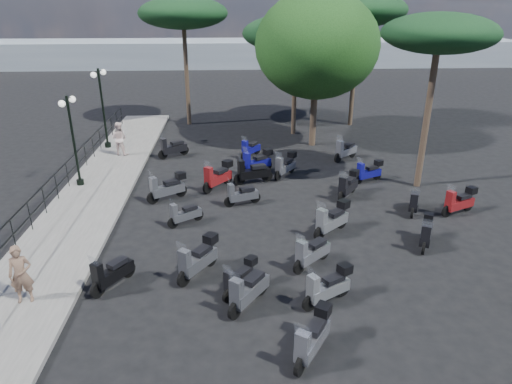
{
  "coord_description": "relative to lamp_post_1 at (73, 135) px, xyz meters",
  "views": [
    {
      "loc": [
        -0.54,
        -14.28,
        7.86
      ],
      "look_at": [
        0.31,
        1.29,
        1.2
      ],
      "focal_mm": 32.0,
      "sensor_mm": 36.0,
      "label": 1
    }
  ],
  "objects": [
    {
      "name": "scooter_14",
      "position": [
        7.16,
        -2.26,
        -1.98
      ],
      "size": [
        1.53,
        0.75,
        1.26
      ],
      "rotation": [
        0.0,
        0.0,
        1.92
      ],
      "color": "black",
      "rests_on": "ground"
    },
    {
      "name": "scooter_21",
      "position": [
        13.08,
        0.01,
        -1.95
      ],
      "size": [
        1.46,
        0.87,
        1.25
      ],
      "rotation": [
        0.0,
        0.0,
        2.02
      ],
      "color": "black",
      "rests_on": "ground"
    },
    {
      "name": "pine_2",
      "position": [
        3.98,
        10.99,
        4.54
      ],
      "size": [
        5.53,
        5.53,
        7.96
      ],
      "color": "#38281E",
      "rests_on": "ground"
    },
    {
      "name": "scooter_7",
      "position": [
        8.6,
        -10.96,
        -1.89
      ],
      "size": [
        1.11,
        1.56,
        1.4
      ],
      "rotation": [
        0.0,
        0.0,
        2.57
      ],
      "color": "black",
      "rests_on": "ground"
    },
    {
      "name": "sidewalk",
      "position": [
        0.86,
        -2.05,
        -2.35
      ],
      "size": [
        3.0,
        30.0,
        0.15
      ],
      "primitive_type": "cube",
      "color": "#615F5D",
      "rests_on": "ground"
    },
    {
      "name": "scooter_27",
      "position": [
        13.93,
        -3.35,
        -1.99
      ],
      "size": [
        0.81,
        1.46,
        1.24
      ],
      "rotation": [
        0.0,
        0.0,
        2.72
      ],
      "color": "black",
      "rests_on": "ground"
    },
    {
      "name": "woman",
      "position": [
        1.06,
        -8.58,
        -1.42
      ],
      "size": [
        0.69,
        0.52,
        1.69
      ],
      "primitive_type": "imported",
      "rotation": [
        0.0,
        0.0,
        0.21
      ],
      "color": "brown",
      "rests_on": "sidewalk"
    },
    {
      "name": "scooter_4",
      "position": [
        6.17,
        -0.42,
        -1.86
      ],
      "size": [
        1.34,
        1.54,
        1.49
      ],
      "rotation": [
        0.0,
        0.0,
        2.44
      ],
      "color": "black",
      "rests_on": "ground"
    },
    {
      "name": "distant_hills",
      "position": [
        7.36,
        39.95,
        -0.92
      ],
      "size": [
        70.0,
        8.0,
        3.0
      ],
      "primitive_type": "cube",
      "color": "gray",
      "rests_on": "ground"
    },
    {
      "name": "scooter_2",
      "position": [
        5.71,
        -7.34,
        -1.87
      ],
      "size": [
        1.22,
        1.6,
        1.47
      ],
      "rotation": [
        0.0,
        0.0,
        2.53
      ],
      "color": "black",
      "rests_on": "ground"
    },
    {
      "name": "pedestrian_far",
      "position": [
        0.9,
        4.2,
        -1.39
      ],
      "size": [
        1.02,
        0.9,
        1.77
      ],
      "primitive_type": "imported",
      "rotation": [
        0.0,
        0.0,
        2.83
      ],
      "color": "beige",
      "rests_on": "sidewalk"
    },
    {
      "name": "lamp_post_1",
      "position": [
        0.0,
        0.0,
        0.0
      ],
      "size": [
        0.42,
        1.16,
        3.98
      ],
      "rotation": [
        0.0,
        0.0,
        -0.16
      ],
      "color": "black",
      "rests_on": "sidewalk"
    },
    {
      "name": "scooter_28",
      "position": [
        12.72,
        3.11,
        -1.92
      ],
      "size": [
        1.45,
        1.29,
        1.45
      ],
      "rotation": [
        0.0,
        0.0,
        2.29
      ],
      "color": "black",
      "rests_on": "ground"
    },
    {
      "name": "scooter_5",
      "position": [
        3.66,
        4.06,
        -1.93
      ],
      "size": [
        1.54,
        1.11,
        1.42
      ],
      "rotation": [
        0.0,
        0.0,
        2.17
      ],
      "color": "black",
      "rests_on": "ground"
    },
    {
      "name": "pine_1",
      "position": [
        14.76,
        10.22,
        4.74
      ],
      "size": [
        5.79,
        5.79,
        8.21
      ],
      "color": "#38281E",
      "rests_on": "ground"
    },
    {
      "name": "scooter_20",
      "position": [
        11.7,
        -1.68,
        -1.91
      ],
      "size": [
        1.17,
        1.47,
        1.37
      ],
      "rotation": [
        0.0,
        0.0,
        2.5
      ],
      "color": "black",
      "rests_on": "ground"
    },
    {
      "name": "scooter_18",
      "position": [
        9.38,
        -8.93,
        -1.91
      ],
      "size": [
        1.53,
        1.04,
        1.35
      ],
      "rotation": [
        0.0,
        0.0,
        2.11
      ],
      "color": "black",
      "rests_on": "ground"
    },
    {
      "name": "scooter_26",
      "position": [
        15.66,
        -3.55,
        -1.91
      ],
      "size": [
        1.58,
        0.91,
        1.35
      ],
      "rotation": [
        0.0,
        0.0,
        2.0
      ],
      "color": "black",
      "rests_on": "ground"
    },
    {
      "name": "scooter_1",
      "position": [
        3.24,
        -7.86,
        -1.95
      ],
      "size": [
        1.04,
        1.47,
        1.35
      ],
      "rotation": [
        0.0,
        0.0,
        2.56
      ],
      "color": "black",
      "rests_on": "ground"
    },
    {
      "name": "lamp_post_2",
      "position": [
        -0.13,
        5.58,
        0.19
      ],
      "size": [
        0.56,
        1.23,
        4.31
      ],
      "rotation": [
        0.0,
        0.0,
        -0.27
      ],
      "color": "black",
      "rests_on": "sidewalk"
    },
    {
      "name": "ground",
      "position": [
        7.36,
        -5.05,
        -2.42
      ],
      "size": [
        120.0,
        120.0,
        0.0
      ],
      "primitive_type": "plane",
      "color": "black",
      "rests_on": "ground"
    },
    {
      "name": "scooter_22",
      "position": [
        9.32,
        0.91,
        -1.9
      ],
      "size": [
        1.2,
        1.47,
        1.38
      ],
      "rotation": [
        0.0,
        0.0,
        2.49
      ],
      "color": "black",
      "rests_on": "ground"
    },
    {
      "name": "pine_0",
      "position": [
        10.67,
        8.28,
        3.53
      ],
      "size": [
        6.27,
        6.27,
        7.06
      ],
      "color": "#38281E",
      "rests_on": "ground"
    },
    {
      "name": "scooter_13",
      "position": [
        9.24,
        -7.04,
        -1.94
      ],
      "size": [
        1.36,
        1.24,
        1.38
      ],
      "rotation": [
        0.0,
        0.0,
        2.31
      ],
      "color": "black",
      "rests_on": "ground"
    },
    {
      "name": "railing",
      "position": [
        -0.44,
        -2.25,
        -1.52
      ],
      "size": [
        0.04,
        26.04,
        1.1
      ],
      "color": "black",
      "rests_on": "sidewalk"
    },
    {
      "name": "scooter_19",
      "position": [
        10.33,
        -4.91,
        -1.87
      ],
      "size": [
        1.49,
        1.35,
        1.46
      ],
      "rotation": [
        0.0,
        0.0,
        2.29
      ],
      "color": "black",
      "rests_on": "ground"
    },
    {
      "name": "scooter_10",
      "position": [
        7.79,
        3.86,
        -1.98
      ],
      "size": [
        1.1,
        1.3,
        1.28
      ],
      "rotation": [
        0.0,
        0.0,
        2.46
      ],
      "color": "black",
      "rests_on": "ground"
    },
    {
      "name": "scooter_3",
      "position": [
        4.08,
        -1.58,
        -1.88
      ],
      "size": [
        1.6,
        1.16,
        1.45
      ],
      "rotation": [
        0.0,
        0.0,
        2.15
      ],
      "color": "black",
      "rests_on": "ground"
    },
    {
      "name": "scooter_15",
      "position": [
        7.72,
        0.1,
        -1.91
      ],
      "size": [
        1.82,
        0.8,
        1.48
      ],
      "rotation": [
        0.0,
        0.0,
        1.86
      ],
      "color": "black",
      "rests_on": "ground"
    },
    {
      "name": "pine_3",
      "position": [
        15.17,
        -0.6,
        4.1
      ],
      "size": [
        4.61,
        4.61,
        7.37
      ],
      "color": "#38281E",
      "rests_on": "ground"
    },
    {
      "name": "scooter_16",
      "position": [
        8.0,
        1.43,
        -1.88
      ],
      "size": [
        1.61,
        1.14,
        1.45
      ],
      "rotation": [
        0.0,
        0.0,
        2.14
      ],
      "color": "black",
      "rests_on": "ground"
    },
    {
      "name": "scooter_8",
      "position": [
        6.97,
        -8.31,
        -1.97
      ],
      "size": [
        1.05,
        1.26,
        1.2
      ],
      "rotation": [
        0.0,
        0.0,
        2.47
      ],
      "color": "black",
      "rests_on": "ground"
    },
    {
      "name": "broadleaf_tree",
      "position": [
        11.45,
        5.85,
        3.09
      ],
      "size": [
        6.63,
        6.63,
        8.34
      ],
      "color": "#38281E",
      "rests_on": "ground"
    },
    {
      "name": "scooter_12",
      "position": [
        7.17,
        -8.98,
        -1.91
      ],
      "size": [
        1.2,
        1.54,
        1.46
      ],
      "rotation": [
        0.0,
        0.0,
        2.5
      ],
      "color": "black",
      "rests_on": "ground"
    },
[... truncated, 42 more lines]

